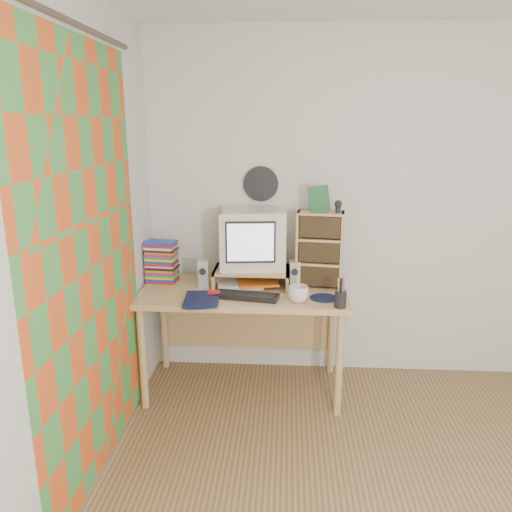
# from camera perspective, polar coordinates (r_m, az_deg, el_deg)

# --- Properties ---
(back_wall) EXTENTS (3.50, 0.00, 3.50)m
(back_wall) POSITION_cam_1_polar(r_m,az_deg,el_deg) (3.72, 15.09, 5.13)
(back_wall) COLOR silver
(back_wall) RESTS_ON floor
(left_wall) EXTENTS (0.00, 3.50, 3.50)m
(left_wall) POSITION_cam_1_polar(r_m,az_deg,el_deg) (2.19, -24.14, -2.29)
(left_wall) COLOR silver
(left_wall) RESTS_ON floor
(curtain) EXTENTS (0.00, 2.20, 2.20)m
(curtain) POSITION_cam_1_polar(r_m,az_deg,el_deg) (2.62, -18.36, -1.35)
(curtain) COLOR #D04F1D
(curtain) RESTS_ON left_wall
(wall_disc) EXTENTS (0.25, 0.02, 0.25)m
(wall_disc) POSITION_cam_1_polar(r_m,az_deg,el_deg) (3.60, 0.56, 8.24)
(wall_disc) COLOR black
(wall_disc) RESTS_ON back_wall
(desk) EXTENTS (1.40, 0.70, 0.75)m
(desk) POSITION_cam_1_polar(r_m,az_deg,el_deg) (3.52, -1.36, -5.57)
(desk) COLOR tan
(desk) RESTS_ON floor
(monitor_riser) EXTENTS (0.52, 0.30, 0.12)m
(monitor_riser) POSITION_cam_1_polar(r_m,az_deg,el_deg) (3.48, -0.51, -1.85)
(monitor_riser) COLOR tan
(monitor_riser) RESTS_ON desk
(crt_monitor) EXTENTS (0.47, 0.47, 0.41)m
(crt_monitor) POSITION_cam_1_polar(r_m,az_deg,el_deg) (3.47, -0.42, 2.01)
(crt_monitor) COLOR beige
(crt_monitor) RESTS_ON monitor_riser
(speaker_left) EXTENTS (0.08, 0.08, 0.19)m
(speaker_left) POSITION_cam_1_polar(r_m,az_deg,el_deg) (3.46, -6.02, -2.04)
(speaker_left) COLOR #BBBBC0
(speaker_left) RESTS_ON desk
(speaker_right) EXTENTS (0.08, 0.08, 0.19)m
(speaker_right) POSITION_cam_1_polar(r_m,az_deg,el_deg) (3.45, 4.42, -2.09)
(speaker_right) COLOR #BBBBC0
(speaker_right) RESTS_ON desk
(keyboard) EXTENTS (0.43, 0.21, 0.03)m
(keyboard) POSITION_cam_1_polar(r_m,az_deg,el_deg) (3.25, -1.05, -4.60)
(keyboard) COLOR black
(keyboard) RESTS_ON desk
(dvd_stack) EXTENTS (0.22, 0.17, 0.29)m
(dvd_stack) POSITION_cam_1_polar(r_m,az_deg,el_deg) (3.62, -10.71, -0.62)
(dvd_stack) COLOR brown
(dvd_stack) RESTS_ON desk
(cd_rack) EXTENTS (0.33, 0.21, 0.52)m
(cd_rack) POSITION_cam_1_polar(r_m,az_deg,el_deg) (3.45, 7.29, 0.75)
(cd_rack) COLOR tan
(cd_rack) RESTS_ON desk
(mug) EXTENTS (0.16, 0.16, 0.11)m
(mug) POSITION_cam_1_polar(r_m,az_deg,el_deg) (3.18, 4.86, -4.34)
(mug) COLOR silver
(mug) RESTS_ON desk
(diary) EXTENTS (0.28, 0.22, 0.05)m
(diary) POSITION_cam_1_polar(r_m,az_deg,el_deg) (3.21, -8.19, -4.73)
(diary) COLOR #0E1435
(diary) RESTS_ON desk
(mousepad) EXTENTS (0.19, 0.19, 0.00)m
(mousepad) POSITION_cam_1_polar(r_m,az_deg,el_deg) (3.28, 7.77, -4.78)
(mousepad) COLOR #0F1133
(mousepad) RESTS_ON desk
(pen_cup) EXTENTS (0.08, 0.08, 0.15)m
(pen_cup) POSITION_cam_1_polar(r_m,az_deg,el_deg) (3.11, 9.64, -4.54)
(pen_cup) COLOR black
(pen_cup) RESTS_ON desk
(papers) EXTENTS (0.35, 0.28, 0.04)m
(papers) POSITION_cam_1_polar(r_m,az_deg,el_deg) (3.48, -1.07, -3.12)
(papers) COLOR silver
(papers) RESTS_ON desk
(red_box) EXTENTS (0.08, 0.05, 0.04)m
(red_box) POSITION_cam_1_polar(r_m,az_deg,el_deg) (3.28, -4.80, -4.36)
(red_box) COLOR red
(red_box) RESTS_ON desk
(game_box) EXTENTS (0.14, 0.04, 0.17)m
(game_box) POSITION_cam_1_polar(r_m,az_deg,el_deg) (3.37, 7.20, 6.45)
(game_box) COLOR #164F24
(game_box) RESTS_ON cd_rack
(webcam) EXTENTS (0.05, 0.05, 0.09)m
(webcam) POSITION_cam_1_polar(r_m,az_deg,el_deg) (3.36, 9.37, 5.59)
(webcam) COLOR black
(webcam) RESTS_ON cd_rack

